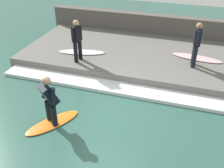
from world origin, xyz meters
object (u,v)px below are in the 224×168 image
Objects in this scene: surfboard_riding at (53,123)px; surfer_waiting_near at (77,39)px; surfer_riding at (49,98)px; surfboard_waiting_near at (82,52)px; surfboard_waiting_far at (197,58)px; surfer_waiting_far at (197,42)px.

surfer_waiting_near is at bearing 10.73° from surfboard_riding.
surfboard_riding is 0.87m from surfer_riding.
surfboard_riding is 0.85× the size of surfboard_waiting_near.
surfboard_waiting_near reaches higher than surfboard_riding.
surfer_riding is at bearing 142.38° from surfboard_waiting_far.
surfboard_waiting_far is (0.89, -4.61, 0.00)m from surfboard_waiting_near.
surfer_riding is 0.76× the size of surfboard_waiting_near.
surfboard_waiting_near and surfboard_waiting_far have the same top height.
surfboard_waiting_near is 0.99× the size of surfboard_waiting_far.
surfer_riding is 6.26m from surfboard_waiting_far.
surfer_waiting_near is 1.15m from surfboard_waiting_near.
surfer_waiting_near is (3.34, 0.63, 1.26)m from surfboard_riding.
surfboard_riding is 1.05× the size of surfer_waiting_near.
surfboard_waiting_near is 4.69m from surfboard_waiting_far.
surfer_riding is 0.75× the size of surfboard_waiting_far.
surfer_waiting_near is 4.41m from surfer_waiting_far.
surfer_waiting_far is at bearing -77.67° from surfer_waiting_near.
surfer_waiting_far is at bearing -40.65° from surfer_riding.
surfboard_waiting_far reaches higher than surfboard_riding.
surfer_riding is 0.91× the size of surfer_waiting_far.
surfboard_waiting_far is at bearing -70.12° from surfer_waiting_near.
surfer_riding is at bearing 104.04° from surfboard_riding.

